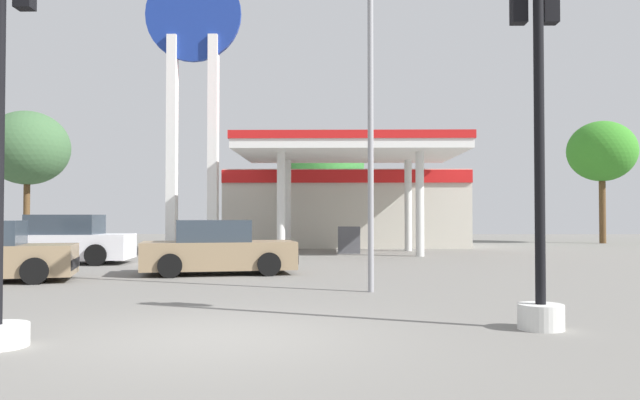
{
  "coord_description": "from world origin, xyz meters",
  "views": [
    {
      "loc": [
        1.5,
        -8.1,
        1.55
      ],
      "look_at": [
        1.12,
        15.83,
        2.14
      ],
      "focal_mm": 35.5,
      "sensor_mm": 36.0,
      "label": 1
    }
  ],
  "objects_px": {
    "tree_1": "(324,165)",
    "car_3": "(62,242)",
    "car_1": "(218,250)",
    "traffic_signal_2": "(539,186)",
    "station_pole_sign": "(193,51)",
    "tree_0": "(27,148)",
    "corner_streetlamp": "(371,105)",
    "tree_2": "(602,152)"
  },
  "relations": [
    {
      "from": "station_pole_sign",
      "to": "tree_0",
      "type": "bearing_deg",
      "value": 140.34
    },
    {
      "from": "car_3",
      "to": "corner_streetlamp",
      "type": "height_order",
      "value": "corner_streetlamp"
    },
    {
      "from": "traffic_signal_2",
      "to": "tree_2",
      "type": "relative_size",
      "value": 0.72
    },
    {
      "from": "station_pole_sign",
      "to": "traffic_signal_2",
      "type": "xyz_separation_m",
      "value": [
        8.68,
        -17.72,
        -6.57
      ]
    },
    {
      "from": "tree_0",
      "to": "tree_2",
      "type": "relative_size",
      "value": 1.11
    },
    {
      "from": "corner_streetlamp",
      "to": "tree_1",
      "type": "bearing_deg",
      "value": 92.86
    },
    {
      "from": "tree_1",
      "to": "tree_2",
      "type": "relative_size",
      "value": 0.96
    },
    {
      "from": "car_3",
      "to": "tree_0",
      "type": "distance_m",
      "value": 18.93
    },
    {
      "from": "tree_0",
      "to": "corner_streetlamp",
      "type": "bearing_deg",
      "value": -52.01
    },
    {
      "from": "tree_0",
      "to": "tree_2",
      "type": "xyz_separation_m",
      "value": [
        32.82,
        -0.57,
        -0.32
      ]
    },
    {
      "from": "traffic_signal_2",
      "to": "tree_1",
      "type": "bearing_deg",
      "value": 96.62
    },
    {
      "from": "station_pole_sign",
      "to": "car_3",
      "type": "relative_size",
      "value": 2.92
    },
    {
      "from": "car_3",
      "to": "traffic_signal_2",
      "type": "relative_size",
      "value": 0.93
    },
    {
      "from": "car_1",
      "to": "tree_1",
      "type": "height_order",
      "value": "tree_1"
    },
    {
      "from": "traffic_signal_2",
      "to": "tree_1",
      "type": "distance_m",
      "value": 28.36
    },
    {
      "from": "car_3",
      "to": "tree_2",
      "type": "relative_size",
      "value": 0.67
    },
    {
      "from": "car_1",
      "to": "car_3",
      "type": "xyz_separation_m",
      "value": [
        -5.67,
        3.44,
        0.07
      ]
    },
    {
      "from": "traffic_signal_2",
      "to": "tree_1",
      "type": "height_order",
      "value": "tree_1"
    },
    {
      "from": "tree_2",
      "to": "car_3",
      "type": "bearing_deg",
      "value": -147.14
    },
    {
      "from": "tree_1",
      "to": "car_3",
      "type": "bearing_deg",
      "value": -116.49
    },
    {
      "from": "car_3",
      "to": "station_pole_sign",
      "type": "bearing_deg",
      "value": 65.57
    },
    {
      "from": "tree_2",
      "to": "corner_streetlamp",
      "type": "height_order",
      "value": "tree_2"
    },
    {
      "from": "station_pole_sign",
      "to": "car_3",
      "type": "bearing_deg",
      "value": -114.43
    },
    {
      "from": "car_3",
      "to": "corner_streetlamp",
      "type": "distance_m",
      "value": 12.48
    },
    {
      "from": "tree_2",
      "to": "corner_streetlamp",
      "type": "distance_m",
      "value": 27.17
    },
    {
      "from": "station_pole_sign",
      "to": "tree_0",
      "type": "height_order",
      "value": "station_pole_sign"
    },
    {
      "from": "station_pole_sign",
      "to": "tree_0",
      "type": "distance_m",
      "value": 15.57
    },
    {
      "from": "traffic_signal_2",
      "to": "tree_1",
      "type": "relative_size",
      "value": 0.75
    },
    {
      "from": "car_3",
      "to": "tree_2",
      "type": "xyz_separation_m",
      "value": [
        23.92,
        15.45,
        4.42
      ]
    },
    {
      "from": "tree_1",
      "to": "corner_streetlamp",
      "type": "relative_size",
      "value": 1.06
    },
    {
      "from": "car_1",
      "to": "traffic_signal_2",
      "type": "bearing_deg",
      "value": -53.81
    },
    {
      "from": "tree_1",
      "to": "corner_streetlamp",
      "type": "distance_m",
      "value": 24.16
    },
    {
      "from": "tree_0",
      "to": "tree_1",
      "type": "distance_m",
      "value": 17.21
    },
    {
      "from": "car_1",
      "to": "traffic_signal_2",
      "type": "xyz_separation_m",
      "value": [
        5.86,
        -8.01,
        1.31
      ]
    },
    {
      "from": "car_1",
      "to": "tree_1",
      "type": "distance_m",
      "value": 20.58
    },
    {
      "from": "tree_2",
      "to": "station_pole_sign",
      "type": "bearing_deg",
      "value": -156.47
    },
    {
      "from": "car_3",
      "to": "traffic_signal_2",
      "type": "bearing_deg",
      "value": -44.81
    },
    {
      "from": "station_pole_sign",
      "to": "corner_streetlamp",
      "type": "xyz_separation_m",
      "value": [
        6.63,
        -13.79,
        -4.75
      ]
    },
    {
      "from": "tree_1",
      "to": "traffic_signal_2",
      "type": "bearing_deg",
      "value": -83.38
    },
    {
      "from": "station_pole_sign",
      "to": "tree_1",
      "type": "height_order",
      "value": "station_pole_sign"
    },
    {
      "from": "traffic_signal_2",
      "to": "tree_2",
      "type": "xyz_separation_m",
      "value": [
        12.39,
        26.9,
        3.18
      ]
    },
    {
      "from": "station_pole_sign",
      "to": "tree_1",
      "type": "xyz_separation_m",
      "value": [
        5.42,
        10.33,
        -4.02
      ]
    }
  ]
}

